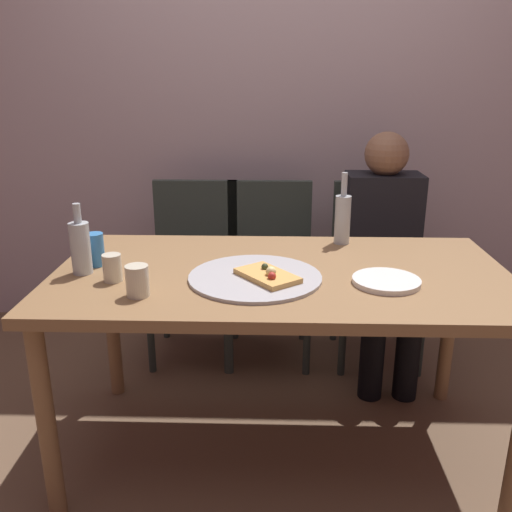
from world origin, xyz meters
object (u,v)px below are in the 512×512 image
at_px(tumbler_far, 137,281).
at_px(soda_can, 95,250).
at_px(pizza_tray, 255,277).
at_px(dining_table, 281,290).
at_px(chair_right, 376,260).
at_px(chair_left, 194,258).
at_px(chair_middle, 269,259).
at_px(wine_bottle, 343,218).
at_px(guest_in_sweater, 384,245).
at_px(tumbler_near, 112,268).
at_px(pizza_slice_last, 268,275).
at_px(plate_stack, 386,281).
at_px(beer_bottle, 81,247).

bearing_deg(tumbler_far, soda_can, 128.05).
bearing_deg(pizza_tray, dining_table, 44.10).
bearing_deg(chair_right, chair_left, 0.00).
bearing_deg(dining_table, pizza_tray, -135.90).
bearing_deg(pizza_tray, chair_left, 110.64).
bearing_deg(chair_middle, wine_bottle, 121.81).
height_order(soda_can, chair_left, chair_left).
bearing_deg(dining_table, guest_in_sweater, 53.56).
bearing_deg(chair_left, tumbler_near, 81.93).
bearing_deg(soda_can, chair_right, 34.01).
distance_m(dining_table, chair_left, 0.96).
distance_m(chair_left, chair_middle, 0.39).
bearing_deg(chair_right, soda_can, 34.01).
distance_m(pizza_slice_last, tumbler_near, 0.53).
bearing_deg(soda_can, pizza_slice_last, -13.14).
height_order(tumbler_near, chair_middle, chair_middle).
bearing_deg(chair_middle, tumbler_near, 61.21).
bearing_deg(wine_bottle, pizza_slice_last, -123.52).
height_order(plate_stack, chair_right, chair_right).
xyz_separation_m(tumbler_far, chair_middle, (0.41, 1.09, -0.29)).
bearing_deg(wine_bottle, tumbler_near, -150.68).
bearing_deg(pizza_slice_last, tumbler_near, -179.06).
distance_m(beer_bottle, soda_can, 0.09).
bearing_deg(pizza_slice_last, chair_middle, 90.08).
relative_size(soda_can, plate_stack, 0.53).
bearing_deg(tumbler_far, plate_stack, 9.21).
xyz_separation_m(beer_bottle, soda_can, (0.02, 0.08, -0.04)).
relative_size(tumbler_near, soda_can, 0.77).
distance_m(plate_stack, chair_right, 1.00).
height_order(chair_middle, guest_in_sweater, guest_in_sweater).
bearing_deg(chair_right, tumbler_near, 41.55).
bearing_deg(soda_can, plate_stack, -8.47).
xyz_separation_m(chair_left, guest_in_sweater, (0.94, -0.15, 0.13)).
bearing_deg(dining_table, soda_can, 177.10).
bearing_deg(dining_table, plate_stack, -18.74).
bearing_deg(beer_bottle, chair_right, 36.14).
height_order(chair_left, guest_in_sweater, guest_in_sweater).
bearing_deg(pizza_tray, pizza_slice_last, -29.53).
bearing_deg(pizza_tray, chair_middle, 87.38).
relative_size(tumbler_near, chair_left, 0.10).
xyz_separation_m(beer_bottle, plate_stack, (1.06, -0.07, -0.09)).
relative_size(beer_bottle, tumbler_far, 2.49).
height_order(soda_can, chair_right, chair_right).
bearing_deg(chair_right, wine_bottle, 63.04).
height_order(dining_table, pizza_tray, pizza_tray).
distance_m(wine_bottle, tumbler_far, 0.93).
bearing_deg(tumbler_near, chair_middle, 61.21).
bearing_deg(guest_in_sweater, pizza_slice_last, 55.26).
bearing_deg(wine_bottle, dining_table, -126.55).
bearing_deg(dining_table, tumbler_far, -151.33).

